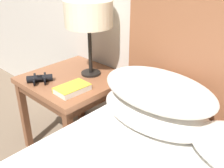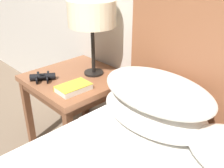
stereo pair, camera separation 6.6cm
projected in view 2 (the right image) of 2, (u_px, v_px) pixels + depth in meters
The scene contains 4 objects.
nightstand at pixel (77, 86), 1.77m from camera, with size 0.58×0.58×0.56m.
table_lamp at pixel (92, 15), 1.60m from camera, with size 0.30×0.30×0.48m.
book_on_nightstand at pixel (73, 88), 1.55m from camera, with size 0.13×0.20×0.04m.
binoculars_pair at pixel (43, 77), 1.67m from camera, with size 0.16×0.16×0.05m.
Camera 2 is at (0.65, -0.36, 1.28)m, focal length 42.00 mm.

